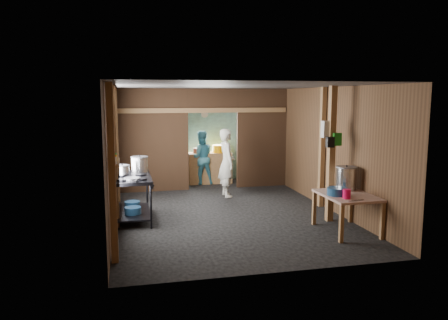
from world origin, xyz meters
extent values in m
cube|color=black|center=(0.00, 0.00, 0.00)|extent=(4.50, 7.00, 0.00)
cube|color=#444444|center=(0.00, 0.00, 2.60)|extent=(4.50, 7.00, 0.00)
cube|color=brown|center=(0.00, 3.50, 1.30)|extent=(4.50, 0.00, 2.60)
cube|color=brown|center=(0.00, -3.50, 1.30)|extent=(4.50, 0.00, 2.60)
cube|color=brown|center=(-2.25, 0.00, 1.30)|extent=(0.00, 7.00, 2.60)
cube|color=brown|center=(2.25, 0.00, 1.30)|extent=(0.00, 7.00, 2.60)
cube|color=#452818|center=(-1.32, 2.20, 1.30)|extent=(1.85, 0.10, 2.60)
cube|color=#452818|center=(1.57, 2.20, 1.30)|extent=(1.35, 0.10, 2.60)
cube|color=#452818|center=(0.25, 2.20, 2.30)|extent=(1.30, 0.10, 0.60)
cube|color=#79BFB4|center=(0.00, 3.44, 1.25)|extent=(4.40, 0.06, 2.50)
cube|color=#A37345|center=(0.30, 2.95, 0.42)|extent=(1.20, 0.50, 0.85)
cylinder|color=beige|center=(0.25, 3.40, 1.90)|extent=(0.20, 0.03, 0.20)
cube|color=#A37345|center=(-2.18, -2.60, 1.30)|extent=(0.10, 0.12, 2.60)
cube|color=#A37345|center=(-2.18, -0.80, 1.30)|extent=(0.10, 0.12, 2.60)
cube|color=#A37345|center=(-2.18, 1.20, 1.30)|extent=(0.10, 0.12, 2.60)
cube|color=#A37345|center=(2.18, -0.20, 1.30)|extent=(0.10, 0.12, 2.60)
cube|color=#A37345|center=(1.85, -1.30, 1.30)|extent=(0.12, 0.12, 2.60)
cube|color=#A37345|center=(0.00, 2.15, 2.05)|extent=(4.40, 0.12, 0.12)
cylinder|color=gray|center=(-2.21, 0.40, 1.65)|extent=(0.03, 0.34, 0.34)
cylinder|color=black|center=(-2.21, 0.80, 1.55)|extent=(0.03, 0.30, 0.30)
cube|color=#A37345|center=(-2.15, -2.10, 1.40)|extent=(0.14, 0.80, 0.03)
cylinder|color=beige|center=(-2.15, -2.35, 1.47)|extent=(0.07, 0.07, 0.10)
cylinder|color=#F19400|center=(-2.15, -2.10, 1.47)|extent=(0.08, 0.08, 0.10)
cylinder|color=#177D19|center=(-2.15, -1.88, 1.47)|extent=(0.06, 0.06, 0.10)
cube|color=beige|center=(1.80, -1.22, 1.78)|extent=(0.22, 0.15, 0.32)
cube|color=#177D19|center=(1.92, -1.36, 1.60)|extent=(0.16, 0.12, 0.24)
cube|color=black|center=(1.78, -1.38, 1.55)|extent=(0.14, 0.10, 0.20)
cylinder|color=silver|center=(-2.05, 0.13, 0.93)|extent=(0.17, 0.17, 0.11)
cylinder|color=navy|center=(-1.88, -0.58, 0.24)|extent=(0.32, 0.32, 0.13)
cylinder|color=navy|center=(-1.88, -0.08, 0.23)|extent=(0.31, 0.31, 0.12)
cylinder|color=navy|center=(1.63, -2.03, 0.75)|extent=(0.39, 0.39, 0.13)
cylinder|color=#EC0D4A|center=(1.66, -2.31, 0.76)|extent=(0.18, 0.18, 0.16)
cube|color=silver|center=(1.73, -2.50, 0.69)|extent=(0.30, 0.07, 0.01)
cylinder|color=#F19400|center=(0.57, 2.95, 0.96)|extent=(0.38, 0.38, 0.21)
cylinder|color=brown|center=(-0.09, 2.95, 0.92)|extent=(0.12, 0.12, 0.14)
imported|color=silver|center=(0.39, 1.22, 0.82)|extent=(0.42, 0.62, 1.64)
imported|color=teal|center=(0.04, 2.84, 0.74)|extent=(0.74, 0.60, 1.47)
camera|label=1|loc=(-1.99, -8.95, 2.40)|focal=35.24mm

